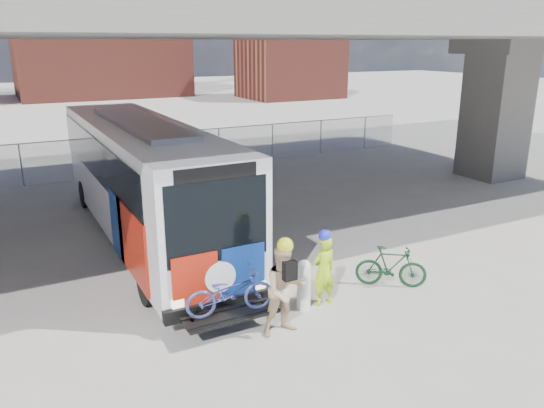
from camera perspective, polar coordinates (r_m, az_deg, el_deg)
ground at (r=14.79m, az=-2.22°, el=-6.39°), size 160.00×160.00×0.00m
bus at (r=16.56m, az=-13.74°, el=3.38°), size 2.67×12.99×3.69m
overpass at (r=17.29m, az=-8.58°, el=19.06°), size 40.00×16.00×7.95m
chainlink_fence at (r=25.35m, az=-14.18°, el=6.37°), size 30.00×0.06×30.00m
brick_buildings at (r=60.91m, az=-21.99°, el=15.37°), size 54.00×22.00×12.00m
bollard at (r=12.16m, az=3.45°, el=-8.47°), size 0.31×0.31×1.20m
cyclist_hivis at (r=12.32m, az=5.61°, el=-6.94°), size 0.63×0.44×1.83m
cyclist_tan at (r=11.05m, az=1.40°, el=-9.11°), size 0.94×0.74×2.12m
bike_parked at (r=13.59m, az=12.68°, el=-6.58°), size 1.69×1.45×1.05m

